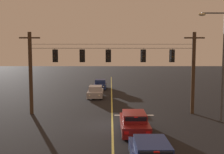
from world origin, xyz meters
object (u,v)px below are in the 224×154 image
at_px(traffic_light_rightmost, 172,56).
at_px(car_oncoming_trailing, 100,84).
at_px(car_oncoming_lead, 95,92).
at_px(traffic_light_left_inner, 82,56).
at_px(traffic_light_leftmost, 55,56).
at_px(street_lamp_corner, 220,57).
at_px(traffic_light_centre, 108,56).
at_px(traffic_light_right_inner, 143,56).
at_px(car_waiting_near_lane, 134,123).

xyz_separation_m(traffic_light_rightmost, car_oncoming_trailing, (-6.98, 16.41, -4.49)).
bearing_deg(car_oncoming_lead, traffic_light_left_inner, -94.22).
bearing_deg(traffic_light_left_inner, traffic_light_leftmost, 180.00).
relative_size(car_oncoming_trailing, street_lamp_corner, 0.52).
bearing_deg(traffic_light_left_inner, traffic_light_rightmost, 0.00).
relative_size(traffic_light_centre, car_oncoming_trailing, 0.28).
xyz_separation_m(traffic_light_leftmost, street_lamp_corner, (13.21, -2.81, -0.07)).
xyz_separation_m(traffic_light_leftmost, traffic_light_left_inner, (2.37, 0.00, 0.00)).
xyz_separation_m(traffic_light_centre, car_oncoming_trailing, (-1.37, 16.41, -4.49)).
bearing_deg(traffic_light_centre, street_lamp_corner, -18.22).
relative_size(traffic_light_right_inner, traffic_light_rightmost, 1.00).
bearing_deg(traffic_light_centre, car_oncoming_lead, 100.85).
xyz_separation_m(traffic_light_leftmost, car_oncoming_lead, (3.01, 8.62, -4.49)).
distance_m(traffic_light_rightmost, street_lamp_corner, 4.07).
distance_m(traffic_light_leftmost, traffic_light_rightmost, 10.26).
bearing_deg(car_waiting_near_lane, traffic_light_rightmost, 54.75).
height_order(traffic_light_centre, street_lamp_corner, street_lamp_corner).
distance_m(traffic_light_leftmost, car_oncoming_lead, 10.17).
bearing_deg(traffic_light_left_inner, traffic_light_right_inner, 0.00).
relative_size(traffic_light_leftmost, traffic_light_rightmost, 1.00).
bearing_deg(traffic_light_centre, traffic_light_left_inner, 180.00).
height_order(traffic_light_centre, car_oncoming_lead, traffic_light_centre).
distance_m(car_oncoming_lead, street_lamp_corner, 15.95).
height_order(traffic_light_left_inner, traffic_light_centre, same).
distance_m(traffic_light_centre, traffic_light_right_inner, 3.07).
height_order(traffic_light_rightmost, car_oncoming_lead, traffic_light_rightmost).
bearing_deg(traffic_light_rightmost, traffic_light_centre, 180.00).
bearing_deg(car_oncoming_trailing, traffic_light_centre, -85.21).
height_order(car_waiting_near_lane, street_lamp_corner, street_lamp_corner).
xyz_separation_m(traffic_light_centre, traffic_light_rightmost, (5.60, 0.00, 0.00)).
bearing_deg(traffic_light_right_inner, street_lamp_corner, -27.18).
height_order(traffic_light_centre, traffic_light_right_inner, same).
bearing_deg(car_oncoming_trailing, traffic_light_rightmost, -66.96).
height_order(traffic_light_leftmost, traffic_light_centre, same).
bearing_deg(car_oncoming_trailing, car_oncoming_lead, -92.05).
distance_m(traffic_light_leftmost, traffic_light_right_inner, 7.73).
bearing_deg(car_oncoming_lead, traffic_light_right_inner, -61.28).
distance_m(traffic_light_left_inner, street_lamp_corner, 11.20).
relative_size(car_oncoming_lead, car_oncoming_trailing, 1.00).
xyz_separation_m(traffic_light_centre, car_waiting_near_lane, (1.80, -5.39, -4.49)).
xyz_separation_m(car_waiting_near_lane, street_lamp_corner, (6.75, 2.57, 4.42)).
distance_m(traffic_light_right_inner, traffic_light_rightmost, 2.53).
bearing_deg(traffic_light_left_inner, traffic_light_centre, 0.00).
bearing_deg(traffic_light_leftmost, car_oncoming_lead, 70.77).
height_order(traffic_light_centre, traffic_light_rightmost, same).
xyz_separation_m(car_waiting_near_lane, car_oncoming_trailing, (-3.17, 21.80, -0.00)).
relative_size(traffic_light_left_inner, traffic_light_rightmost, 1.00).
bearing_deg(traffic_light_left_inner, street_lamp_corner, -14.56).
xyz_separation_m(car_oncoming_trailing, street_lamp_corner, (9.92, -19.23, 4.42)).
xyz_separation_m(traffic_light_rightmost, street_lamp_corner, (2.94, -2.81, -0.07)).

